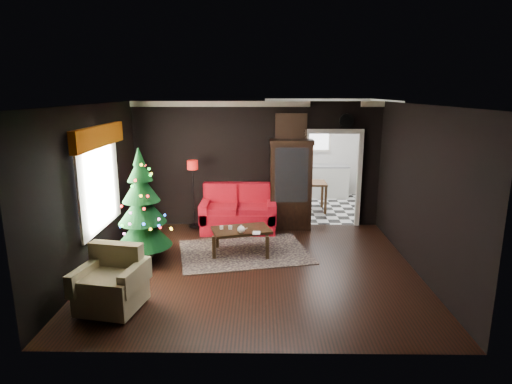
{
  "coord_description": "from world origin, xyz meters",
  "views": [
    {
      "loc": [
        0.1,
        -6.96,
        3.01
      ],
      "look_at": [
        0.0,
        0.9,
        1.15
      ],
      "focal_mm": 29.97,
      "sensor_mm": 36.0,
      "label": 1
    }
  ],
  "objects_px": {
    "armchair": "(111,279)",
    "kitchen_table": "(312,196)",
    "curio_cabinet": "(291,187)",
    "wall_clock": "(346,121)",
    "floor_lamp": "(193,194)",
    "christmas_tree": "(142,205)",
    "coffee_table": "(241,241)",
    "loveseat": "(238,209)",
    "teapot": "(241,229)"
  },
  "relations": [
    {
      "from": "curio_cabinet",
      "to": "armchair",
      "type": "xyz_separation_m",
      "value": [
        -2.75,
        -3.75,
        -0.49
      ]
    },
    {
      "from": "armchair",
      "to": "kitchen_table",
      "type": "height_order",
      "value": "armchair"
    },
    {
      "from": "wall_clock",
      "to": "coffee_table",
      "type": "bearing_deg",
      "value": -141.48
    },
    {
      "from": "armchair",
      "to": "teapot",
      "type": "height_order",
      "value": "armchair"
    },
    {
      "from": "floor_lamp",
      "to": "christmas_tree",
      "type": "distance_m",
      "value": 1.88
    },
    {
      "from": "wall_clock",
      "to": "armchair",
      "type": "bearing_deg",
      "value": -135.11
    },
    {
      "from": "loveseat",
      "to": "kitchen_table",
      "type": "distance_m",
      "value": 2.45
    },
    {
      "from": "floor_lamp",
      "to": "coffee_table",
      "type": "bearing_deg",
      "value": -51.3
    },
    {
      "from": "floor_lamp",
      "to": "teapot",
      "type": "relative_size",
      "value": 9.3
    },
    {
      "from": "teapot",
      "to": "loveseat",
      "type": "bearing_deg",
      "value": 94.71
    },
    {
      "from": "christmas_tree",
      "to": "armchair",
      "type": "height_order",
      "value": "christmas_tree"
    },
    {
      "from": "armchair",
      "to": "coffee_table",
      "type": "bearing_deg",
      "value": 62.36
    },
    {
      "from": "coffee_table",
      "to": "teapot",
      "type": "xyz_separation_m",
      "value": [
        0.01,
        -0.25,
        0.31
      ]
    },
    {
      "from": "floor_lamp",
      "to": "wall_clock",
      "type": "relative_size",
      "value": 4.6
    },
    {
      "from": "curio_cabinet",
      "to": "floor_lamp",
      "type": "distance_m",
      "value": 2.14
    },
    {
      "from": "coffee_table",
      "to": "kitchen_table",
      "type": "bearing_deg",
      "value": 61.0
    },
    {
      "from": "loveseat",
      "to": "christmas_tree",
      "type": "relative_size",
      "value": 0.88
    },
    {
      "from": "curio_cabinet",
      "to": "coffee_table",
      "type": "xyz_separation_m",
      "value": [
        -1.02,
        -1.59,
        -0.7
      ]
    },
    {
      "from": "coffee_table",
      "to": "loveseat",
      "type": "bearing_deg",
      "value": 95.25
    },
    {
      "from": "curio_cabinet",
      "to": "armchair",
      "type": "bearing_deg",
      "value": -126.2
    },
    {
      "from": "curio_cabinet",
      "to": "teapot",
      "type": "height_order",
      "value": "curio_cabinet"
    },
    {
      "from": "curio_cabinet",
      "to": "wall_clock",
      "type": "relative_size",
      "value": 5.94
    },
    {
      "from": "curio_cabinet",
      "to": "wall_clock",
      "type": "height_order",
      "value": "wall_clock"
    },
    {
      "from": "floor_lamp",
      "to": "christmas_tree",
      "type": "xyz_separation_m",
      "value": [
        -0.64,
        -1.75,
        0.22
      ]
    },
    {
      "from": "wall_clock",
      "to": "kitchen_table",
      "type": "bearing_deg",
      "value": 113.75
    },
    {
      "from": "floor_lamp",
      "to": "coffee_table",
      "type": "xyz_separation_m",
      "value": [
        1.1,
        -1.38,
        -0.58
      ]
    },
    {
      "from": "christmas_tree",
      "to": "coffee_table",
      "type": "height_order",
      "value": "christmas_tree"
    },
    {
      "from": "loveseat",
      "to": "armchair",
      "type": "xyz_separation_m",
      "value": [
        -1.6,
        -3.53,
        -0.04
      ]
    },
    {
      "from": "christmas_tree",
      "to": "armchair",
      "type": "distance_m",
      "value": 1.88
    },
    {
      "from": "christmas_tree",
      "to": "loveseat",
      "type": "bearing_deg",
      "value": 47.19
    },
    {
      "from": "kitchen_table",
      "to": "curio_cabinet",
      "type": "bearing_deg",
      "value": -114.44
    },
    {
      "from": "loveseat",
      "to": "wall_clock",
      "type": "relative_size",
      "value": 5.31
    },
    {
      "from": "armchair",
      "to": "kitchen_table",
      "type": "relative_size",
      "value": 1.13
    },
    {
      "from": "floor_lamp",
      "to": "kitchen_table",
      "type": "xyz_separation_m",
      "value": [
        2.78,
        1.64,
        -0.45
      ]
    },
    {
      "from": "curio_cabinet",
      "to": "christmas_tree",
      "type": "distance_m",
      "value": 3.39
    },
    {
      "from": "loveseat",
      "to": "teapot",
      "type": "bearing_deg",
      "value": -85.29
    },
    {
      "from": "christmas_tree",
      "to": "coffee_table",
      "type": "bearing_deg",
      "value": 12.09
    },
    {
      "from": "armchair",
      "to": "coffee_table",
      "type": "xyz_separation_m",
      "value": [
        1.72,
        2.16,
        -0.21
      ]
    },
    {
      "from": "loveseat",
      "to": "curio_cabinet",
      "type": "height_order",
      "value": "curio_cabinet"
    },
    {
      "from": "kitchen_table",
      "to": "floor_lamp",
      "type": "bearing_deg",
      "value": -149.4
    },
    {
      "from": "teapot",
      "to": "kitchen_table",
      "type": "bearing_deg",
      "value": 63.03
    },
    {
      "from": "loveseat",
      "to": "floor_lamp",
      "type": "height_order",
      "value": "floor_lamp"
    },
    {
      "from": "armchair",
      "to": "curio_cabinet",
      "type": "bearing_deg",
      "value": 64.7
    },
    {
      "from": "floor_lamp",
      "to": "coffee_table",
      "type": "height_order",
      "value": "floor_lamp"
    },
    {
      "from": "loveseat",
      "to": "christmas_tree",
      "type": "distance_m",
      "value": 2.44
    },
    {
      "from": "teapot",
      "to": "wall_clock",
      "type": "distance_m",
      "value": 3.51
    },
    {
      "from": "teapot",
      "to": "wall_clock",
      "type": "xyz_separation_m",
      "value": [
        2.22,
        2.02,
        1.82
      ]
    },
    {
      "from": "armchair",
      "to": "floor_lamp",
      "type": "bearing_deg",
      "value": 90.99
    },
    {
      "from": "curio_cabinet",
      "to": "armchair",
      "type": "height_order",
      "value": "curio_cabinet"
    },
    {
      "from": "kitchen_table",
      "to": "wall_clock",
      "type": "bearing_deg",
      "value": -66.25
    }
  ]
}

